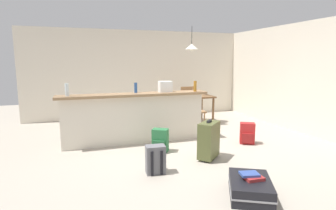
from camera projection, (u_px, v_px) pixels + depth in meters
name	position (u px, v px, depth m)	size (l,w,h in m)	color
ground_plane	(179.00, 146.00, 5.37)	(13.00, 13.00, 0.05)	#ADA393
wall_back	(142.00, 74.00, 8.02)	(6.60, 0.10, 2.50)	silver
wall_right	(296.00, 77.00, 6.40)	(0.10, 6.00, 2.50)	silver
partition_half_wall	(135.00, 120.00, 5.43)	(2.80, 0.20, 0.96)	silver
bar_countertop	(135.00, 95.00, 5.35)	(2.96, 0.40, 0.05)	#93704C
bottle_clear	(67.00, 90.00, 4.89)	(0.07, 0.07, 0.23)	silver
bottle_blue	(136.00, 88.00, 5.43)	(0.06, 0.06, 0.20)	#284C89
bottle_amber	(195.00, 86.00, 5.65)	(0.07, 0.07, 0.22)	#9E661E
grocery_bag	(165.00, 87.00, 5.56)	(0.26, 0.18, 0.22)	silver
dining_table	(190.00, 99.00, 7.12)	(1.10, 0.80, 0.74)	brown
dining_chair_near_partition	(194.00, 107.00, 6.64)	(0.40, 0.40, 0.93)	#9E754C
dining_chair_far_side	(186.00, 101.00, 7.70)	(0.43, 0.43, 0.93)	#9E754C
pendant_lamp	(192.00, 47.00, 6.95)	(0.34, 0.34, 0.62)	black
suitcase_flat_black	(250.00, 188.00, 3.33)	(0.76, 0.89, 0.22)	black
backpack_red	(247.00, 134.00, 5.44)	(0.33, 0.32, 0.42)	red
suitcase_upright_olive	(209.00, 140.00, 4.57)	(0.49, 0.47, 0.67)	#51562D
backpack_grey	(155.00, 160.00, 4.01)	(0.29, 0.27, 0.42)	slate
backpack_green	(160.00, 141.00, 4.96)	(0.33, 0.33, 0.42)	#286B3D
book_stack	(252.00, 176.00, 3.31)	(0.27, 0.23, 0.07)	#AD2D2D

